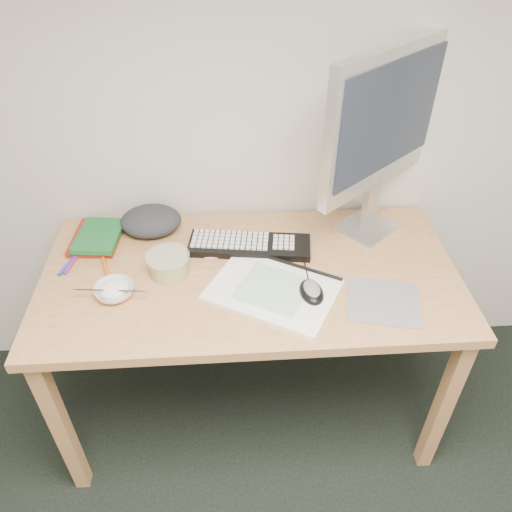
{
  "coord_description": "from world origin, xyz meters",
  "views": [
    {
      "loc": [
        0.13,
        0.16,
        1.85
      ],
      "look_at": [
        0.21,
        1.42,
        0.83
      ],
      "focal_mm": 35.0,
      "sensor_mm": 36.0,
      "label": 1
    }
  ],
  "objects": [
    {
      "name": "chopsticks",
      "position": [
        -0.25,
        1.32,
        0.79
      ],
      "size": [
        0.22,
        0.04,
        0.02
      ],
      "primitive_type": "cylinder",
      "rotation": [
        0.0,
        1.57,
        -0.1
      ],
      "color": "silver",
      "rests_on": "rice_bowl"
    },
    {
      "name": "pencil_tan",
      "position": [
        0.22,
        1.49,
        0.75
      ],
      "size": [
        0.16,
        0.08,
        0.01
      ],
      "primitive_type": "cylinder",
      "rotation": [
        0.0,
        1.57,
        -0.44
      ],
      "color": "tan",
      "rests_on": "desk"
    },
    {
      "name": "rice_bowl",
      "position": [
        -0.24,
        1.34,
        0.77
      ],
      "size": [
        0.15,
        0.15,
        0.04
      ],
      "primitive_type": "imported",
      "rotation": [
        0.0,
        0.0,
        0.22
      ],
      "color": "white",
      "rests_on": "desk"
    },
    {
      "name": "pencil_black",
      "position": [
        0.25,
        1.5,
        0.75
      ],
      "size": [
        0.18,
        0.02,
        0.01
      ],
      "primitive_type": "cylinder",
      "rotation": [
        0.0,
        1.57,
        0.08
      ],
      "color": "black",
      "rests_on": "desk"
    },
    {
      "name": "marker_blue",
      "position": [
        -0.42,
        1.51,
        0.76
      ],
      "size": [
        0.05,
        0.13,
        0.01
      ],
      "primitive_type": "cylinder",
      "rotation": [
        0.0,
        1.57,
        1.24
      ],
      "color": "#2237B8",
      "rests_on": "desk"
    },
    {
      "name": "desk",
      "position": [
        0.2,
        1.43,
        0.67
      ],
      "size": [
        1.4,
        0.7,
        0.75
      ],
      "color": "tan",
      "rests_on": "ground"
    },
    {
      "name": "marker_orange",
      "position": [
        -0.29,
        1.48,
        0.76
      ],
      "size": [
        0.06,
        0.14,
        0.01
      ],
      "primitive_type": "cylinder",
      "rotation": [
        0.0,
        1.57,
        1.88
      ],
      "color": "#DA5D19",
      "rests_on": "desk"
    },
    {
      "name": "pencil_pink",
      "position": [
        0.14,
        1.51,
        0.75
      ],
      "size": [
        0.19,
        0.02,
        0.01
      ],
      "primitive_type": "cylinder",
      "rotation": [
        0.0,
        1.57,
        0.04
      ],
      "color": "pink",
      "rests_on": "desk"
    },
    {
      "name": "marker_purple",
      "position": [
        -0.41,
        1.52,
        0.76
      ],
      "size": [
        0.04,
        0.14,
        0.01
      ],
      "primitive_type": "cylinder",
      "rotation": [
        0.0,
        1.57,
        1.36
      ],
      "color": "#762381",
      "rests_on": "desk"
    },
    {
      "name": "keyboard",
      "position": [
        0.2,
        1.56,
        0.76
      ],
      "size": [
        0.44,
        0.19,
        0.03
      ],
      "primitive_type": "cube",
      "rotation": [
        0.0,
        0.0,
        -0.13
      ],
      "color": "black",
      "rests_on": "desk"
    },
    {
      "name": "mousepad",
      "position": [
        0.61,
        1.26,
        0.75
      ],
      "size": [
        0.26,
        0.25,
        0.0
      ],
      "primitive_type": "cube",
      "rotation": [
        0.0,
        0.0,
        -0.23
      ],
      "color": "slate",
      "rests_on": "desk"
    },
    {
      "name": "sketchpad",
      "position": [
        0.26,
        1.33,
        0.76
      ],
      "size": [
        0.48,
        0.44,
        0.01
      ],
      "primitive_type": "cube",
      "rotation": [
        0.0,
        0.0,
        -0.52
      ],
      "color": "white",
      "rests_on": "desk"
    },
    {
      "name": "mouse",
      "position": [
        0.38,
        1.3,
        0.78
      ],
      "size": [
        0.09,
        0.13,
        0.04
      ],
      "primitive_type": "ellipsoid",
      "rotation": [
        0.0,
        0.0,
        0.12
      ],
      "color": "black",
      "rests_on": "sketchpad"
    },
    {
      "name": "book_green",
      "position": [
        -0.34,
        1.63,
        0.78
      ],
      "size": [
        0.17,
        0.22,
        0.02
      ],
      "primitive_type": "cube",
      "rotation": [
        0.0,
        0.0,
        -0.11
      ],
      "color": "#175F2A",
      "rests_on": "book_red"
    },
    {
      "name": "book_red",
      "position": [
        -0.35,
        1.64,
        0.76
      ],
      "size": [
        0.18,
        0.23,
        0.02
      ],
      "primitive_type": "cube",
      "rotation": [
        0.0,
        0.0,
        -0.08
      ],
      "color": "maroon",
      "rests_on": "desk"
    },
    {
      "name": "cloth_lump",
      "position": [
        -0.16,
        1.7,
        0.79
      ],
      "size": [
        0.22,
        0.2,
        0.08
      ],
      "primitive_type": "ellipsoid",
      "rotation": [
        0.0,
        0.0,
        -0.27
      ],
      "color": "#27282F",
      "rests_on": "desk"
    },
    {
      "name": "fruit_tub",
      "position": [
        -0.07,
        1.45,
        0.79
      ],
      "size": [
        0.16,
        0.16,
        0.07
      ],
      "primitive_type": "cylinder",
      "rotation": [
        0.0,
        0.0,
        0.13
      ],
      "color": "#E3C950",
      "rests_on": "desk"
    },
    {
      "name": "monitor",
      "position": [
        0.65,
        1.65,
        1.17
      ],
      "size": [
        0.46,
        0.39,
        0.67
      ],
      "rotation": [
        0.0,
        0.0,
        0.69
      ],
      "color": "silver",
      "rests_on": "desk"
    }
  ]
}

